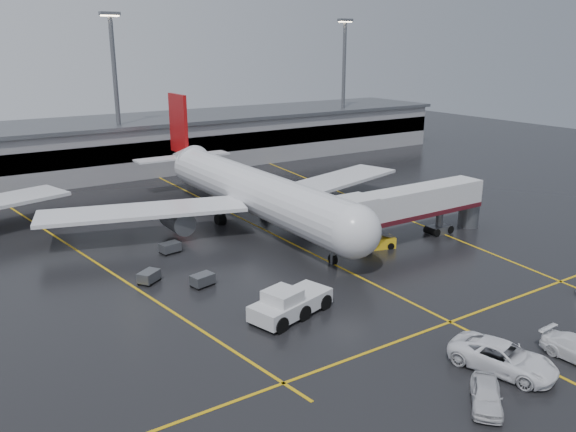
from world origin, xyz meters
TOP-DOWN VIEW (x-y plane):
  - ground at (0.00, 0.00)m, footprint 220.00×220.00m
  - apron_line_centre at (0.00, 0.00)m, footprint 0.25×90.00m
  - apron_line_stop at (0.00, -22.00)m, footprint 60.00×0.25m
  - apron_line_left at (-20.00, 10.00)m, footprint 9.99×69.35m
  - apron_line_right at (18.00, 10.00)m, footprint 7.57×69.64m
  - terminal at (0.00, 47.93)m, footprint 122.00×19.00m
  - light_mast_mid at (-5.00, 42.00)m, footprint 3.00×1.20m
  - light_mast_right at (40.00, 42.00)m, footprint 3.00×1.20m
  - main_airliner at (0.00, 9.70)m, footprint 48.80×45.60m
  - jet_bridge at (11.87, -6.00)m, footprint 19.90×3.40m
  - pushback_tractor at (-9.91, -14.20)m, footprint 7.73×4.77m
  - belt_loader at (6.72, -5.90)m, footprint 4.05×2.61m
  - service_van_a at (-2.55, -28.66)m, footprint 4.99×7.52m
  - service_van_d at (-6.70, -30.65)m, footprint 4.41×4.24m
  - baggage_cart_a at (-13.10, -4.96)m, footprint 2.24×1.72m
  - baggage_cart_b at (-16.82, -1.61)m, footprint 2.38×2.20m
  - baggage_cart_c at (-12.21, 4.71)m, footprint 2.19×1.61m

SIDE VIEW (x-z plane):
  - ground at x=0.00m, z-range 0.00..0.00m
  - apron_line_centre at x=0.00m, z-range 0.00..0.02m
  - apron_line_stop at x=0.00m, z-range 0.00..0.02m
  - apron_line_left at x=-20.00m, z-range 0.00..0.02m
  - apron_line_right at x=18.00m, z-range 0.00..0.02m
  - belt_loader at x=6.72m, z-range -0.60..1.78m
  - baggage_cart_a at x=-13.10m, z-range 0.07..1.19m
  - baggage_cart_b at x=-16.82m, z-range 0.07..1.19m
  - baggage_cart_c at x=-12.21m, z-range 0.07..1.19m
  - service_van_d at x=-6.70m, z-range 0.00..1.49m
  - service_van_a at x=-2.55m, z-range 0.00..1.92m
  - pushback_tractor at x=-9.91m, z-range -0.26..2.32m
  - jet_bridge at x=11.87m, z-range 0.91..6.96m
  - main_airliner at x=0.00m, z-range -2.84..11.26m
  - terminal at x=0.00m, z-range 0.02..8.62m
  - light_mast_mid at x=-5.00m, z-range 1.75..27.20m
  - light_mast_right at x=40.00m, z-range 1.75..27.20m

